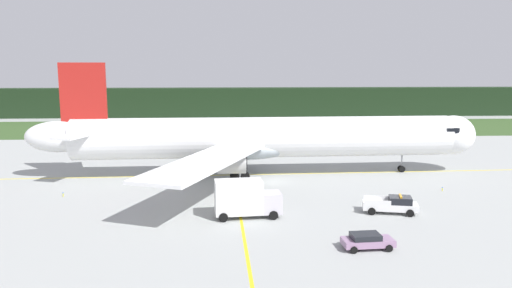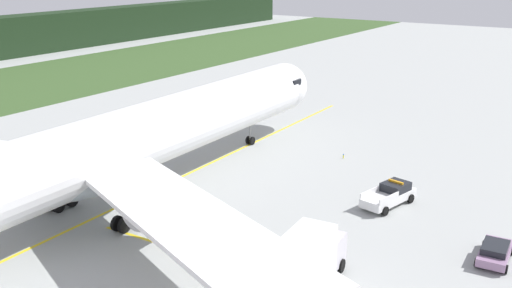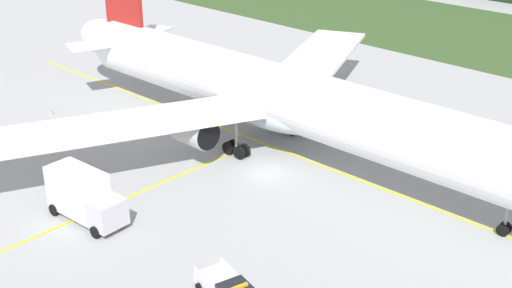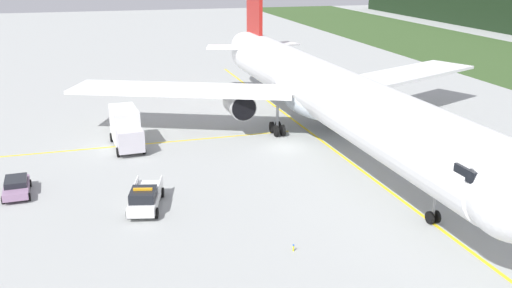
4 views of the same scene
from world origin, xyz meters
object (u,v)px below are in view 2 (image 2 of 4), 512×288
object	(u,v)px
staff_car	(495,251)
airliner	(117,147)
catering_truck	(309,258)
ops_pickup_truck	(390,195)

from	to	relation	value
staff_car	airliner	bearing A→B (deg)	104.07
catering_truck	staff_car	world-z (taller)	catering_truck
airliner	staff_car	size ratio (longest dim) A/B	14.29
ops_pickup_truck	airliner	bearing A→B (deg)	123.57
ops_pickup_truck	staff_car	size ratio (longest dim) A/B	1.34
catering_truck	staff_car	size ratio (longest dim) A/B	1.56
staff_car	ops_pickup_truck	bearing A→B (deg)	60.75
airliner	catering_truck	bearing A→B (deg)	-98.10
ops_pickup_truck	staff_car	world-z (taller)	ops_pickup_truck
staff_car	catering_truck	bearing A→B (deg)	137.39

